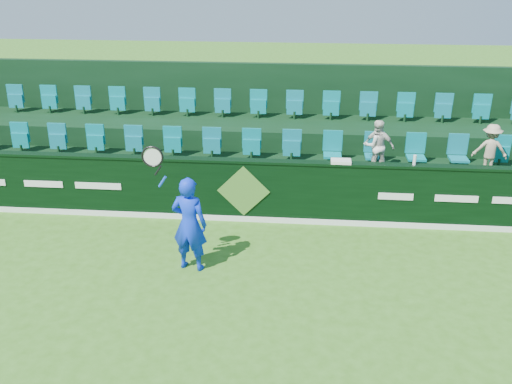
# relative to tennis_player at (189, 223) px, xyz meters

# --- Properties ---
(ground) EXTENTS (60.00, 60.00, 0.00)m
(ground) POSITION_rel_tennis_player_xyz_m (0.74, -1.90, -0.89)
(ground) COLOR #346718
(ground) RESTS_ON ground
(sponsor_hoarding) EXTENTS (16.00, 0.25, 1.35)m
(sponsor_hoarding) POSITION_rel_tennis_player_xyz_m (0.74, 2.09, -0.21)
(sponsor_hoarding) COLOR black
(sponsor_hoarding) RESTS_ON ground
(stand_tier_front) EXTENTS (16.00, 2.00, 0.80)m
(stand_tier_front) POSITION_rel_tennis_player_xyz_m (0.74, 3.20, -0.49)
(stand_tier_front) COLOR black
(stand_tier_front) RESTS_ON ground
(stand_tier_back) EXTENTS (16.00, 1.80, 1.30)m
(stand_tier_back) POSITION_rel_tennis_player_xyz_m (0.74, 5.10, -0.24)
(stand_tier_back) COLOR black
(stand_tier_back) RESTS_ON ground
(stand_rear) EXTENTS (16.00, 4.10, 2.60)m
(stand_rear) POSITION_rel_tennis_player_xyz_m (0.74, 5.54, 0.33)
(stand_rear) COLOR black
(stand_rear) RESTS_ON ground
(seat_row_front) EXTENTS (13.50, 0.50, 0.60)m
(seat_row_front) POSITION_rel_tennis_player_xyz_m (0.74, 3.60, 0.21)
(seat_row_front) COLOR #0F7381
(seat_row_front) RESTS_ON stand_tier_front
(seat_row_back) EXTENTS (13.50, 0.50, 0.60)m
(seat_row_back) POSITION_rel_tennis_player_xyz_m (0.74, 5.40, 0.71)
(seat_row_back) COLOR #0F7381
(seat_row_back) RESTS_ON stand_tier_back
(tennis_player) EXTENTS (1.15, 0.52, 2.40)m
(tennis_player) POSITION_rel_tennis_player_xyz_m (0.00, 0.00, 0.00)
(tennis_player) COLOR #0D2EE2
(tennis_player) RESTS_ON ground
(spectator_left) EXTENTS (0.64, 0.54, 1.14)m
(spectator_left) POSITION_rel_tennis_player_xyz_m (3.51, 3.22, 0.48)
(spectator_left) COLOR silver
(spectator_left) RESTS_ON stand_tier_front
(spectator_middle) EXTENTS (0.72, 0.52, 1.13)m
(spectator_middle) POSITION_rel_tennis_player_xyz_m (3.58, 3.22, 0.47)
(spectator_middle) COLOR silver
(spectator_middle) RESTS_ON stand_tier_front
(spectator_right) EXTENTS (0.78, 0.53, 1.11)m
(spectator_right) POSITION_rel_tennis_player_xyz_m (5.94, 3.22, 0.47)
(spectator_right) COLOR tan
(spectator_right) RESTS_ON stand_tier_front
(towel) EXTENTS (0.40, 0.26, 0.06)m
(towel) POSITION_rel_tennis_player_xyz_m (2.70, 2.10, 0.49)
(towel) COLOR white
(towel) RESTS_ON sponsor_hoarding
(drinks_bottle) EXTENTS (0.07, 0.07, 0.21)m
(drinks_bottle) POSITION_rel_tennis_player_xyz_m (4.15, 2.10, 0.56)
(drinks_bottle) COLOR silver
(drinks_bottle) RESTS_ON sponsor_hoarding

